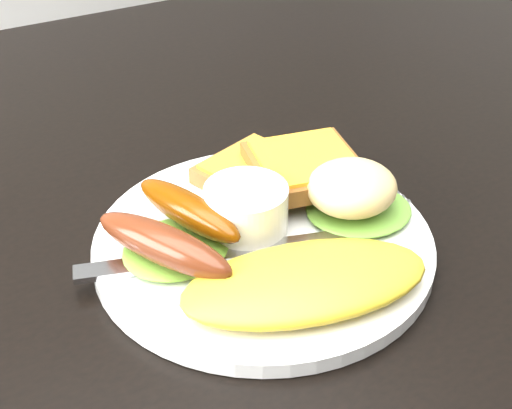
# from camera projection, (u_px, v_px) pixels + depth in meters

# --- Properties ---
(dining_table) EXTENTS (1.20, 0.80, 0.04)m
(dining_table) POSITION_uv_depth(u_px,v_px,m) (127.00, 226.00, 0.54)
(dining_table) COLOR black
(dining_table) RESTS_ON ground
(plate) EXTENTS (0.23, 0.23, 0.01)m
(plate) POSITION_uv_depth(u_px,v_px,m) (263.00, 243.00, 0.48)
(plate) COLOR white
(plate) RESTS_ON dining_table
(lettuce_left) EXTENTS (0.09, 0.08, 0.01)m
(lettuce_left) POSITION_uv_depth(u_px,v_px,m) (176.00, 248.00, 0.46)
(lettuce_left) COLOR #49851A
(lettuce_left) RESTS_ON plate
(lettuce_right) EXTENTS (0.09, 0.08, 0.01)m
(lettuce_right) POSITION_uv_depth(u_px,v_px,m) (359.00, 209.00, 0.50)
(lettuce_right) COLOR olive
(lettuce_right) RESTS_ON plate
(omelette) EXTENTS (0.17, 0.11, 0.02)m
(omelette) POSITION_uv_depth(u_px,v_px,m) (306.00, 282.00, 0.43)
(omelette) COLOR yellow
(omelette) RESTS_ON plate
(sausage_a) EXTENTS (0.07, 0.10, 0.03)m
(sausage_a) POSITION_uv_depth(u_px,v_px,m) (163.00, 245.00, 0.44)
(sausage_a) COLOR #5C2D17
(sausage_a) RESTS_ON lettuce_left
(sausage_b) EXTENTS (0.05, 0.10, 0.02)m
(sausage_b) POSITION_uv_depth(u_px,v_px,m) (188.00, 210.00, 0.47)
(sausage_b) COLOR #6A3405
(sausage_b) RESTS_ON lettuce_left
(ramekin) EXTENTS (0.06, 0.06, 0.03)m
(ramekin) POSITION_uv_depth(u_px,v_px,m) (246.00, 209.00, 0.47)
(ramekin) COLOR white
(ramekin) RESTS_ON plate
(toast_a) EXTENTS (0.09, 0.09, 0.01)m
(toast_a) POSITION_uv_depth(u_px,v_px,m) (257.00, 174.00, 0.53)
(toast_a) COLOR brown
(toast_a) RESTS_ON plate
(toast_b) EXTENTS (0.09, 0.09, 0.01)m
(toast_b) POSITION_uv_depth(u_px,v_px,m) (305.00, 167.00, 0.51)
(toast_b) COLOR brown
(toast_b) RESTS_ON toast_a
(potato_salad) EXTENTS (0.07, 0.07, 0.03)m
(potato_salad) POSITION_uv_depth(u_px,v_px,m) (352.00, 188.00, 0.48)
(potato_salad) COLOR beige
(potato_salad) RESTS_ON lettuce_right
(fork) EXTENTS (0.17, 0.07, 0.00)m
(fork) POSITION_uv_depth(u_px,v_px,m) (213.00, 256.00, 0.46)
(fork) COLOR #ADAFB7
(fork) RESTS_ON plate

